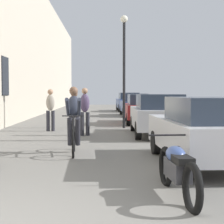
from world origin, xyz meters
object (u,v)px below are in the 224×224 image
object	(u,v)px
parked_car_fourth	(134,104)
parked_car_fifth	(128,102)
pedestrian_near	(74,112)
parked_car_third	(143,108)
parked_car_second	(157,114)
pedestrian_mid	(85,109)
pedestrian_far	(50,108)
street_lamp	(124,57)
parked_car_nearest	(204,130)
parked_motorcycle	(178,170)
cyclist_on_bicycle	(74,122)

from	to	relation	value
parked_car_fourth	parked_car_fifth	world-z (taller)	parked_car_fifth
pedestrian_near	parked_car_third	bearing A→B (deg)	66.43
parked_car_second	parked_car_fifth	size ratio (longest dim) A/B	0.97
pedestrian_mid	pedestrian_far	size ratio (longest dim) A/B	1.02
street_lamp	parked_car_fourth	xyz separation A→B (m)	(1.19, 8.52, -2.34)
parked_car_nearest	parked_car_fifth	bearing A→B (deg)	90.13
pedestrian_mid	parked_car_second	bearing A→B (deg)	0.03
pedestrian_mid	parked_car_second	size ratio (longest dim) A/B	0.41
parked_motorcycle	street_lamp	bearing A→B (deg)	90.98
street_lamp	parked_car_second	xyz separation A→B (m)	(1.05, -2.86, -2.33)
parked_car_third	parked_car_nearest	bearing A→B (deg)	-89.05
pedestrian_mid	parked_car_fifth	world-z (taller)	pedestrian_mid
pedestrian_mid	parked_car_fourth	bearing A→B (deg)	76.34
pedestrian_far	parked_car_fourth	world-z (taller)	pedestrian_far
parked_car_second	pedestrian_near	bearing A→B (deg)	-153.15
cyclist_on_bicycle	pedestrian_near	xyz separation A→B (m)	(-0.17, 2.49, 0.11)
parked_car_third	pedestrian_mid	bearing A→B (deg)	-116.92
pedestrian_near	parked_car_fifth	distance (m)	19.15
parked_car_nearest	parked_car_fifth	size ratio (longest dim) A/B	0.95
cyclist_on_bicycle	street_lamp	distance (m)	7.39
pedestrian_far	parked_motorcycle	xyz separation A→B (m)	(3.23, -9.56, -0.55)
parked_car_third	parked_car_second	bearing A→B (deg)	-90.13
cyclist_on_bicycle	parked_motorcycle	distance (m)	4.44
pedestrian_near	parked_car_fourth	xyz separation A→B (m)	(3.03, 12.85, -0.15)
cyclist_on_bicycle	parked_motorcycle	world-z (taller)	cyclist_on_bicycle
pedestrian_far	parked_car_fifth	distance (m)	16.41
parked_car_fourth	parked_motorcycle	size ratio (longest dim) A/B	1.96
parked_car_fifth	parked_car_nearest	bearing A→B (deg)	-89.87
parked_car_third	parked_car_fifth	distance (m)	12.23
pedestrian_far	parked_car_fourth	distance (m)	10.67
pedestrian_near	pedestrian_mid	size ratio (longest dim) A/B	0.95
parked_car_second	street_lamp	bearing A→B (deg)	110.26
parked_car_third	pedestrian_near	bearing A→B (deg)	-113.57
cyclist_on_bicycle	parked_car_second	xyz separation A→B (m)	(2.73, 3.96, -0.03)
cyclist_on_bicycle	parked_car_second	world-z (taller)	cyclist_on_bicycle
parked_car_nearest	parked_car_second	distance (m)	5.56
parked_car_nearest	street_lamp	bearing A→B (deg)	98.42
street_lamp	pedestrian_far	bearing A→B (deg)	-157.30
parked_car_third	parked_motorcycle	bearing A→B (deg)	-93.82
pedestrian_mid	parked_car_fifth	bearing A→B (deg)	80.97
cyclist_on_bicycle	parked_motorcycle	size ratio (longest dim) A/B	0.82
parked_car_fourth	pedestrian_far	bearing A→B (deg)	-113.34
pedestrian_mid	pedestrian_far	bearing A→B (deg)	132.59
parked_car_fourth	parked_car_fifth	bearing A→B (deg)	89.96
cyclist_on_bicycle	pedestrian_far	bearing A→B (deg)	103.81
parked_car_fourth	parked_car_fifth	size ratio (longest dim) A/B	0.96
parked_car_second	parked_car_fourth	bearing A→B (deg)	89.34
cyclist_on_bicycle	parked_car_fourth	size ratio (longest dim) A/B	0.42
parked_car_nearest	parked_motorcycle	bearing A→B (deg)	-113.72
street_lamp	parked_motorcycle	xyz separation A→B (m)	(0.19, -10.83, -2.70)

